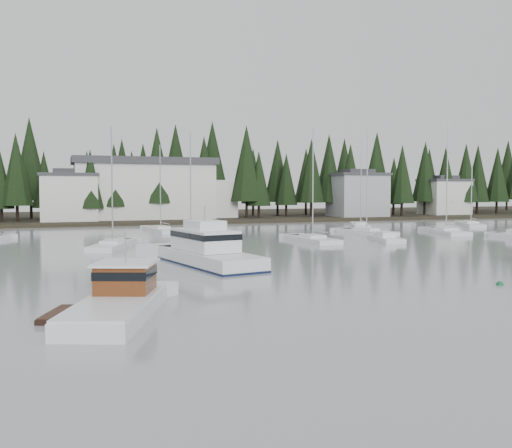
{
  "coord_description": "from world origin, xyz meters",
  "views": [
    {
      "loc": [
        -19.64,
        -21.49,
        5.73
      ],
      "look_at": [
        -2.08,
        29.13,
        2.5
      ],
      "focal_mm": 40.0,
      "sensor_mm": 36.0,
      "label": 1
    }
  ],
  "objects": [
    {
      "name": "ground",
      "position": [
        0.0,
        0.0,
        0.0
      ],
      "size": [
        260.0,
        260.0,
        0.0
      ],
      "primitive_type": "plane",
      "color": "gray",
      "rests_on": "ground"
    },
    {
      "name": "far_shore_land",
      "position": [
        0.0,
        97.0,
        0.0
      ],
      "size": [
        240.0,
        54.0,
        1.0
      ],
      "primitive_type": "cube",
      "color": "black",
      "rests_on": "ground"
    },
    {
      "name": "conifer_treeline",
      "position": [
        0.0,
        86.0,
        0.0
      ],
      "size": [
        200.0,
        22.0,
        20.0
      ],
      "primitive_type": null,
      "color": "black",
      "rests_on": "ground"
    },
    {
      "name": "house_west",
      "position": [
        -18.0,
        79.0,
        4.65
      ],
      "size": [
        9.54,
        7.42,
        8.75
      ],
      "color": "silver",
      "rests_on": "ground"
    },
    {
      "name": "house_east_a",
      "position": [
        36.0,
        78.0,
        4.9
      ],
      "size": [
        10.6,
        8.48,
        9.25
      ],
      "color": "#999EA0",
      "rests_on": "ground"
    },
    {
      "name": "house_east_b",
      "position": [
        58.0,
        80.0,
        4.4
      ],
      "size": [
        9.54,
        7.42,
        8.25
      ],
      "color": "silver",
      "rests_on": "ground"
    },
    {
      "name": "harbor_inn",
      "position": [
        -2.96,
        82.34,
        5.78
      ],
      "size": [
        29.5,
        11.5,
        10.9
      ],
      "color": "silver",
      "rests_on": "ground"
    },
    {
      "name": "lobster_boat_brown",
      "position": [
        -17.22,
        4.87,
        0.5
      ],
      "size": [
        6.37,
        9.43,
        4.42
      ],
      "rotation": [
        0.0,
        0.0,
        1.22
      ],
      "color": "white",
      "rests_on": "ground"
    },
    {
      "name": "cabin_cruiser_center",
      "position": [
        -8.95,
        20.76,
        0.78
      ],
      "size": [
        6.08,
        12.64,
        5.22
      ],
      "rotation": [
        0.0,
        0.0,
        1.77
      ],
      "color": "white",
      "rests_on": "ground"
    },
    {
      "name": "sailboat_0",
      "position": [
        -14.63,
        36.32,
        0.06
      ],
      "size": [
        5.88,
        10.27,
        12.52
      ],
      "rotation": [
        0.0,
        0.0,
        1.21
      ],
      "color": "white",
      "rests_on": "ground"
    },
    {
      "name": "sailboat_2",
      "position": [
        -6.45,
        56.49,
        0.06
      ],
      "size": [
        3.52,
        10.54,
        12.37
      ],
      "rotation": [
        0.0,
        0.0,
        1.67
      ],
      "color": "white",
      "rests_on": "ground"
    },
    {
      "name": "sailboat_3",
      "position": [
        6.84,
        35.75,
        0.07
      ],
      "size": [
        3.04,
        8.98,
        13.05
      ],
      "rotation": [
        0.0,
        0.0,
        1.6
      ],
      "color": "white",
      "rests_on": "ground"
    },
    {
      "name": "sailboat_5",
      "position": [
        28.44,
        40.83,
        0.08
      ],
      "size": [
        5.27,
        10.16,
        14.88
      ],
      "rotation": [
        0.0,
        0.0,
        1.3
      ],
      "color": "white",
      "rests_on": "ground"
    },
    {
      "name": "sailboat_6",
      "position": [
        18.05,
        43.4,
        0.09
      ],
      "size": [
        4.48,
        9.64,
        14.55
      ],
      "rotation": [
        0.0,
        0.0,
        1.78
      ],
      "color": "white",
      "rests_on": "ground"
    },
    {
      "name": "sailboat_8",
      "position": [
        42.1,
        52.49,
        0.06
      ],
      "size": [
        6.95,
        10.12,
        12.26
      ],
      "rotation": [
        0.0,
        0.0,
        1.08
      ],
      "color": "white",
      "rests_on": "ground"
    },
    {
      "name": "sailboat_9",
      "position": [
        23.86,
        55.19,
        0.07
      ],
      "size": [
        6.89,
        10.92,
        13.81
      ],
      "rotation": [
        0.0,
        0.0,
        1.13
      ],
      "color": "white",
      "rests_on": "ground"
    },
    {
      "name": "sailboat_11",
      "position": [
        -6.02,
        39.53,
        0.07
      ],
      "size": [
        4.61,
        8.61,
        12.45
      ],
      "rotation": [
        0.0,
        0.0,
        1.34
      ],
      "color": "white",
      "rests_on": "ground"
    },
    {
      "name": "runabout_1",
      "position": [
        14.88,
        33.61,
        0.13
      ],
      "size": [
        3.82,
        7.19,
        1.42
      ],
      "rotation": [
        0.0,
        0.0,
        1.32
      ],
      "color": "white",
      "rests_on": "ground"
    },
    {
      "name": "mooring_buoy_green",
      "position": [
        5.38,
        5.83,
        0.0
      ],
      "size": [
        0.46,
        0.46,
        0.46
      ],
      "primitive_type": "sphere",
      "color": "#145933",
      "rests_on": "ground"
    }
  ]
}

